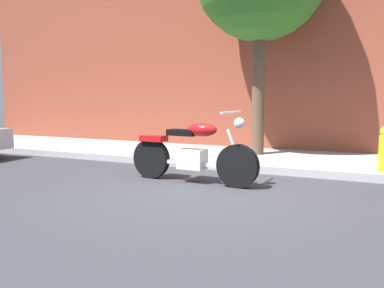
{
  "coord_description": "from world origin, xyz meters",
  "views": [
    {
      "loc": [
        2.36,
        -5.36,
        1.35
      ],
      "look_at": [
        -0.49,
        0.55,
        0.63
      ],
      "focal_mm": 38.39,
      "sensor_mm": 36.0,
      "label": 1
    }
  ],
  "objects": [
    {
      "name": "ground_plane",
      "position": [
        0.0,
        0.0,
        0.0
      ],
      "size": [
        60.0,
        60.0,
        0.0
      ],
      "primitive_type": "plane",
      "color": "#38383D"
    },
    {
      "name": "motorcycle",
      "position": [
        -0.49,
        0.55,
        0.47
      ],
      "size": [
        2.27,
        0.7,
        1.17
      ],
      "color": "black",
      "rests_on": "ground"
    },
    {
      "name": "sidewalk",
      "position": [
        0.0,
        3.15,
        0.07
      ],
      "size": [
        19.08,
        2.72,
        0.14
      ],
      "primitive_type": "cube",
      "color": "#AAAAAA",
      "rests_on": "ground"
    }
  ]
}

